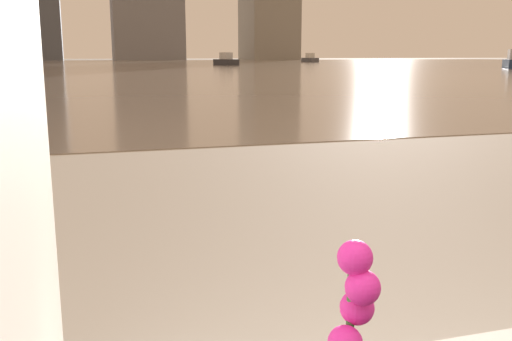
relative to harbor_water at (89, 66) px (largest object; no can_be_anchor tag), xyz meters
name	(u,v)px	position (x,y,z in m)	size (l,w,h in m)	color
harbor_water	(89,66)	(0.00, 0.00, 0.00)	(180.00, 110.00, 0.01)	gray
harbor_boat_1	(226,61)	(13.83, -2.55, 0.47)	(2.08, 3.74, 1.33)	#2D2D33
harbor_boat_3	(310,59)	(31.84, 18.26, 0.47)	(1.46, 3.60, 1.32)	#4C4C51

